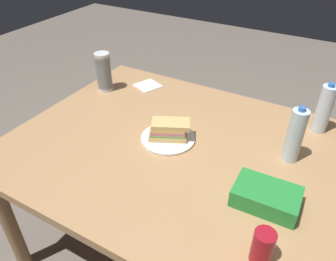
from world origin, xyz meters
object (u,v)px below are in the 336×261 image
object	(u,v)px
water_bottle_spare	(295,136)
water_bottle_tall	(324,109)
sandwich	(169,130)
plastic_cup_stack	(104,72)
soda_can_red	(263,247)
chip_bag	(266,197)
paper_plate	(168,138)
dining_table	(183,161)

from	to	relation	value
water_bottle_spare	water_bottle_tall	bearing A→B (deg)	76.19
sandwich	plastic_cup_stack	size ratio (longest dim) A/B	0.91
sandwich	water_bottle_tall	world-z (taller)	water_bottle_tall
sandwich	water_bottle_spare	size ratio (longest dim) A/B	0.79
soda_can_red	chip_bag	world-z (taller)	soda_can_red
paper_plate	soda_can_red	distance (m)	0.68
dining_table	soda_can_red	bearing A→B (deg)	-39.70
sandwich	water_bottle_spare	world-z (taller)	water_bottle_spare
chip_bag	water_bottle_tall	size ratio (longest dim) A/B	0.92
dining_table	water_bottle_tall	bearing A→B (deg)	41.46
paper_plate	water_bottle_spare	xyz separation A→B (m)	(0.51, 0.13, 0.12)
soda_can_red	water_bottle_tall	size ratio (longest dim) A/B	0.49
dining_table	soda_can_red	world-z (taller)	soda_can_red
dining_table	paper_plate	size ratio (longest dim) A/B	6.25
soda_can_red	chip_bag	size ratio (longest dim) A/B	0.53
chip_bag	dining_table	bearing A→B (deg)	158.11
paper_plate	water_bottle_tall	distance (m)	0.73
sandwich	water_bottle_tall	xyz separation A→B (m)	(0.58, 0.42, 0.07)
paper_plate	water_bottle_tall	bearing A→B (deg)	35.62
sandwich	soda_can_red	world-z (taller)	soda_can_red
paper_plate	sandwich	bearing A→B (deg)	52.72
water_bottle_tall	water_bottle_spare	world-z (taller)	water_bottle_spare
soda_can_red	water_bottle_tall	world-z (taller)	water_bottle_tall
sandwich	soda_can_red	bearing A→B (deg)	-36.20
paper_plate	plastic_cup_stack	distance (m)	0.62
soda_can_red	water_bottle_tall	bearing A→B (deg)	87.48
soda_can_red	chip_bag	xyz separation A→B (m)	(-0.05, 0.23, -0.03)
sandwich	plastic_cup_stack	world-z (taller)	plastic_cup_stack
water_bottle_tall	soda_can_red	bearing A→B (deg)	-92.52
chip_bag	plastic_cup_stack	world-z (taller)	plastic_cup_stack
dining_table	chip_bag	world-z (taller)	chip_bag
paper_plate	soda_can_red	size ratio (longest dim) A/B	2.03
soda_can_red	water_bottle_tall	xyz separation A→B (m)	(0.04, 0.81, 0.06)
paper_plate	chip_bag	xyz separation A→B (m)	(0.50, -0.16, 0.03)
water_bottle_spare	paper_plate	bearing A→B (deg)	-165.35
plastic_cup_stack	sandwich	bearing A→B (deg)	-23.34
chip_bag	water_bottle_spare	bearing A→B (deg)	84.87
dining_table	water_bottle_tall	xyz separation A→B (m)	(0.49, 0.44, 0.20)
sandwich	soda_can_red	xyz separation A→B (m)	(0.55, -0.40, 0.01)
chip_bag	water_bottle_tall	xyz separation A→B (m)	(0.09, 0.58, 0.08)
paper_plate	water_bottle_tall	xyz separation A→B (m)	(0.58, 0.42, 0.11)
sandwich	chip_bag	size ratio (longest dim) A/B	0.87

